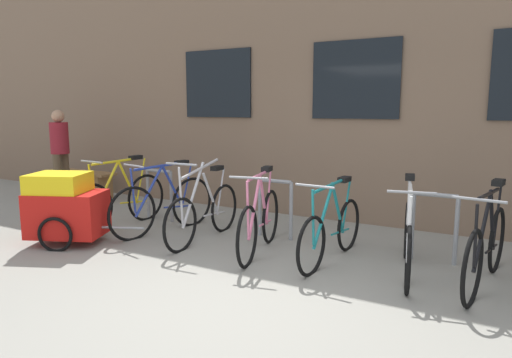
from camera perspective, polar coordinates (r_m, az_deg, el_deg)
The scene contains 14 objects.
ground_plane at distance 4.33m, azimuth -1.34°, elevation -14.66°, with size 42.00×42.00×0.00m, color gray.
storefront_building at distance 10.66m, azimuth 18.49°, elevation 12.04°, with size 28.00×7.70×4.79m.
bike_rack at distance 5.71m, azimuth 11.44°, elevation -3.96°, with size 6.52×0.05×0.80m.
bicycle_teal at distance 5.26m, azimuth 9.47°, elevation -6.30°, with size 0.44×1.67×0.97m.
bicycle_black at distance 4.99m, azimuth 26.88°, elevation -7.68°, with size 0.45×1.79×1.03m.
bicycle_blue at distance 6.50m, azimuth -11.44°, elevation -3.12°, with size 0.54×1.73×1.02m.
bicycle_white at distance 5.10m, azimuth 18.45°, elevation -7.00°, with size 0.51×1.73×1.02m.
bicycle_silver at distance 6.02m, azimuth -6.54°, elevation -4.09°, with size 0.44×1.75×1.10m.
bicycle_pink at distance 5.47m, azimuth 0.49°, elevation -5.34°, with size 0.51×1.65×1.03m.
bicycle_yellow at distance 6.97m, azimuth -16.63°, elevation -2.52°, with size 0.44×1.74×1.04m.
bike_trailer at distance 6.31m, azimuth -22.73°, elevation -3.29°, with size 1.46×0.91×0.93m.
wooden_bench at distance 9.59m, azimuth -21.04°, elevation 0.10°, with size 1.56×0.40×0.50m.
person_by_bench at distance 8.97m, azimuth -23.33°, elevation 3.38°, with size 0.32×0.35×1.69m.
backpack at distance 8.38m, azimuth -22.49°, elevation -2.16°, with size 0.28×0.20×0.44m, color black.
Camera 1 is at (2.01, -3.42, 1.73)m, focal length 31.94 mm.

